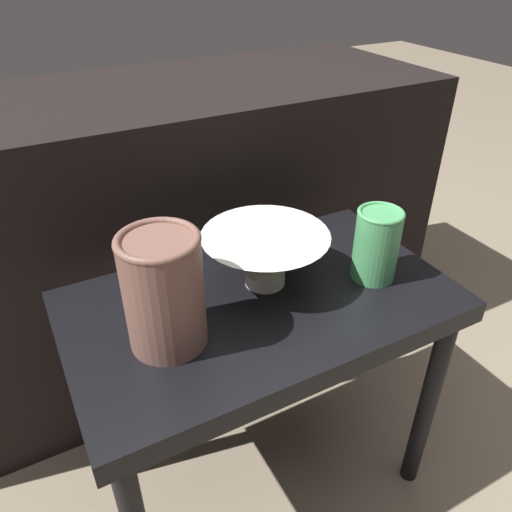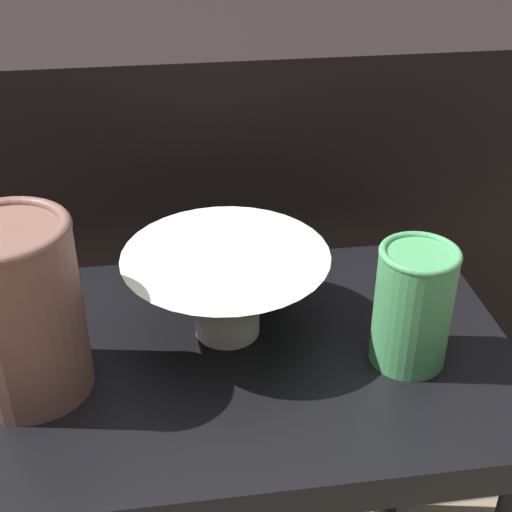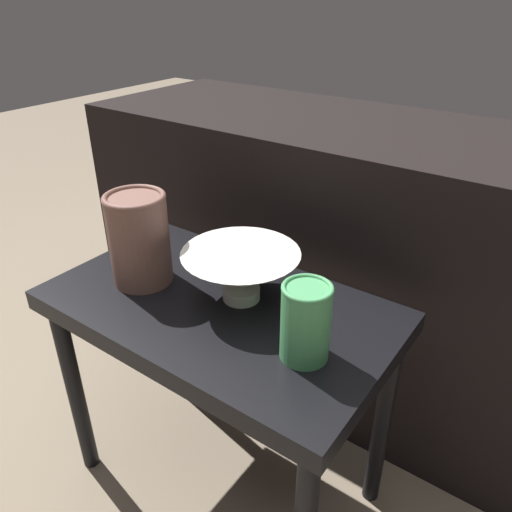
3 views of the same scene
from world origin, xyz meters
The scene contains 6 objects.
ground_plane centered at (0.00, 0.00, 0.00)m, with size 8.00×8.00×0.00m, color #7F705B.
table centered at (0.00, 0.00, 0.44)m, with size 0.67×0.39×0.51m.
couch_backdrop centered at (0.00, 0.52, 0.37)m, with size 1.39×0.50×0.75m.
bowl centered at (0.03, 0.04, 0.57)m, with size 0.22×0.22×0.10m.
vase_textured_left centered at (-0.18, -0.03, 0.60)m, with size 0.12×0.12×0.19m.
vase_colorful_right centered at (0.21, -0.04, 0.58)m, with size 0.08×0.08×0.13m.
Camera 1 is at (-0.33, -0.60, 1.04)m, focal length 35.00 mm.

